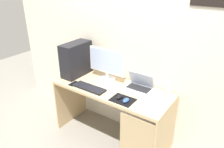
{
  "coord_description": "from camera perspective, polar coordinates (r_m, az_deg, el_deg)",
  "views": [
    {
      "loc": [
        1.33,
        -1.91,
        2.02
      ],
      "look_at": [
        0.0,
        0.0,
        0.94
      ],
      "focal_mm": 34.94,
      "sensor_mm": 36.0,
      "label": 1
    }
  ],
  "objects": [
    {
      "name": "monitor",
      "position": [
        2.76,
        -1.42,
        2.56
      ],
      "size": [
        0.52,
        0.22,
        0.41
      ],
      "color": "white",
      "rests_on": "desk"
    },
    {
      "name": "ground_plane",
      "position": [
        3.09,
        0.0,
        -16.07
      ],
      "size": [
        8.0,
        8.0,
        0.0
      ],
      "primitive_type": "plane",
      "color": "gray"
    },
    {
      "name": "mouse_right",
      "position": [
        2.36,
        3.66,
        -6.88
      ],
      "size": [
        0.06,
        0.1,
        0.03
      ],
      "primitive_type": "ellipsoid",
      "color": "#2D51B2",
      "rests_on": "mousepad"
    },
    {
      "name": "keyboard",
      "position": [
        2.63,
        -5.98,
        -3.61
      ],
      "size": [
        0.42,
        0.14,
        0.02
      ],
      "primitive_type": "cube",
      "color": "black",
      "rests_on": "desk"
    },
    {
      "name": "laptop",
      "position": [
        2.62,
        7.1,
        -3.08
      ],
      "size": [
        0.32,
        0.22,
        0.2
      ],
      "color": "silver",
      "rests_on": "desk"
    },
    {
      "name": "wall_back",
      "position": [
        2.71,
        4.15,
        9.38
      ],
      "size": [
        4.0,
        0.05,
        2.6
      ],
      "color": "beige",
      "rests_on": "ground_plane"
    },
    {
      "name": "cell_phone",
      "position": [
        2.77,
        -9.97,
        -2.49
      ],
      "size": [
        0.07,
        0.13,
        0.01
      ],
      "primitive_type": "cube",
      "color": "black",
      "rests_on": "desk"
    },
    {
      "name": "speaker",
      "position": [
        2.51,
        14.55,
        -3.97
      ],
      "size": [
        0.07,
        0.07,
        0.17
      ],
      "primitive_type": "cylinder",
      "color": "silver",
      "rests_on": "desk"
    },
    {
      "name": "mousepad",
      "position": [
        2.4,
        2.81,
        -6.77
      ],
      "size": [
        0.26,
        0.2,
        0.0
      ],
      "primitive_type": "cube",
      "color": "black",
      "rests_on": "desk"
    },
    {
      "name": "mouse_left",
      "position": [
        2.42,
        2.04,
        -5.96
      ],
      "size": [
        0.06,
        0.1,
        0.03
      ],
      "primitive_type": "ellipsoid",
      "color": "black",
      "rests_on": "mousepad"
    },
    {
      "name": "pc_tower",
      "position": [
        2.93,
        -9.33,
        3.85
      ],
      "size": [
        0.2,
        0.43,
        0.45
      ],
      "primitive_type": "cube",
      "color": "black",
      "rests_on": "desk"
    },
    {
      "name": "desk",
      "position": [
        2.71,
        0.21,
        -6.62
      ],
      "size": [
        1.47,
        0.59,
        0.76
      ],
      "color": "tan",
      "rests_on": "ground_plane"
    }
  ]
}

